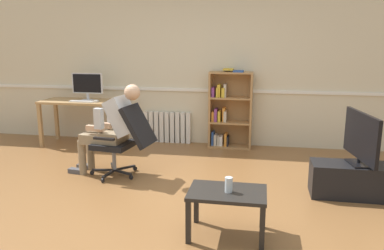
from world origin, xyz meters
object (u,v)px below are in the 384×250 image
keyboard (82,101)px  radiator (167,127)px  imac_monitor (87,84)px  office_chair (125,138)px  coffee_table (227,198)px  tv_stand (357,180)px  tv_screen (361,138)px  bookshelf (228,111)px  drinking_glass (229,185)px  computer_desk (83,107)px  person_seated (111,127)px  computer_mouse (96,101)px

keyboard → radiator: (1.29, 0.53, -0.50)m
imac_monitor → radiator: bearing=13.7°
office_chair → coffee_table: office_chair is taller
tv_stand → tv_screen: bearing=9.4°
bookshelf → radiator: bearing=174.8°
tv_screen → drinking_glass: tv_screen is taller
tv_stand → coffee_table: size_ratio=1.46×
coffee_table → drinking_glass: drinking_glass is taller
imac_monitor → office_chair: bearing=-51.3°
computer_desk → tv_stand: computer_desk is taller
tv_stand → drinking_glass: bearing=-138.8°
person_seated → tv_screen: size_ratio=1.43×
computer_desk → computer_mouse: computer_mouse is taller
keyboard → person_seated: person_seated is taller
radiator → keyboard: bearing=-157.7°
radiator → person_seated: (-0.30, -1.75, 0.38)m
tv_stand → imac_monitor: bearing=157.6°
computer_mouse → coffee_table: (2.38, -2.59, -0.41)m
tv_stand → person_seated: bearing=176.3°
computer_desk → bookshelf: size_ratio=1.08×
imac_monitor → computer_mouse: (0.24, -0.20, -0.25)m
bookshelf → office_chair: bearing=-124.7°
computer_mouse → coffee_table: 3.54m
person_seated → coffee_table: 2.13m
bookshelf → radiator: 1.11m
radiator → person_seated: person_seated is taller
radiator → bookshelf: bearing=-5.2°
radiator → drinking_glass: drinking_glass is taller
bookshelf → coffee_table: bookshelf is taller
radiator → coffee_table: radiator is taller
computer_mouse → bookshelf: size_ratio=0.08×
computer_mouse → tv_stand: 4.04m
office_chair → drinking_glass: 1.98m
computer_mouse → tv_stand: (3.74, -1.44, -0.58)m
computer_desk → radiator: computer_desk is taller
imac_monitor → keyboard: (-0.01, -0.22, -0.25)m
person_seated → tv_screen: 2.99m
imac_monitor → bookshelf: (2.34, 0.22, -0.42)m
computer_mouse → tv_stand: computer_mouse is taller
office_chair → person_seated: size_ratio=0.78×
office_chair → drinking_glass: size_ratio=6.98×
computer_desk → keyboard: keyboard is taller
computer_desk → keyboard: size_ratio=3.44×
computer_desk → keyboard: (0.05, -0.14, 0.12)m
keyboard → person_seated: bearing=-50.9°
computer_desk → radiator: 1.45m
computer_desk → bookshelf: (2.39, 0.29, -0.05)m
imac_monitor → tv_stand: size_ratio=0.53×
computer_desk → drinking_glass: computer_desk is taller
keyboard → tv_screen: 4.23m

